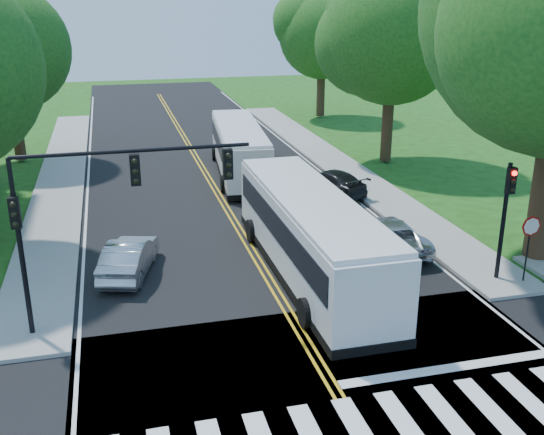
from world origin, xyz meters
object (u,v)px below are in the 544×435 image
object	(u,v)px
hatchback	(129,257)
bus_follow	(239,149)
signal_nw	(98,198)
suv	(388,235)
signal_ne	(506,206)
dark_sedan	(330,182)
bus_lead	(310,234)

from	to	relation	value
hatchback	bus_follow	bearing A→B (deg)	-102.42
signal_nw	suv	size ratio (longest dim) A/B	1.50
signal_ne	suv	size ratio (longest dim) A/B	0.92
hatchback	dark_sedan	xyz separation A→B (m)	(10.86, 7.87, -0.04)
bus_follow	suv	world-z (taller)	bus_follow
signal_ne	suv	bearing A→B (deg)	124.21
signal_ne	hatchback	size ratio (longest dim) A/B	1.04
dark_sedan	bus_follow	bearing A→B (deg)	-73.60
suv	dark_sedan	world-z (taller)	suv
bus_follow	hatchback	xyz separation A→B (m)	(-6.96, -12.98, -0.85)
bus_follow	dark_sedan	distance (m)	6.49
dark_sedan	signal_ne	bearing A→B (deg)	80.21
bus_lead	signal_ne	bearing A→B (deg)	160.97
signal_nw	bus_lead	bearing A→B (deg)	16.87
hatchback	suv	xyz separation A→B (m)	(10.56, -0.17, -0.03)
signal_nw	signal_ne	size ratio (longest dim) A/B	1.62
hatchback	suv	world-z (taller)	hatchback
signal_nw	dark_sedan	xyz separation A→B (m)	(11.69, 11.98, -3.71)
bus_lead	hatchback	world-z (taller)	bus_lead
signal_ne	signal_nw	bearing A→B (deg)	-179.95
bus_lead	hatchback	size ratio (longest dim) A/B	2.92
signal_ne	hatchback	world-z (taller)	signal_ne
bus_lead	dark_sedan	size ratio (longest dim) A/B	2.72
signal_ne	hatchback	bearing A→B (deg)	162.80
bus_follow	signal_ne	bearing A→B (deg)	115.86
signal_nw	signal_ne	distance (m)	14.13
signal_nw	dark_sedan	size ratio (longest dim) A/B	1.58
bus_lead	bus_follow	size ratio (longest dim) A/B	1.07
signal_nw	bus_follow	distance (m)	18.98
signal_ne	dark_sedan	size ratio (longest dim) A/B	0.97
bus_lead	dark_sedan	world-z (taller)	bus_lead
signal_ne	suv	world-z (taller)	signal_ne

